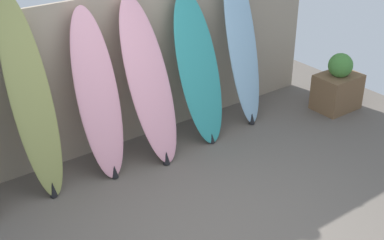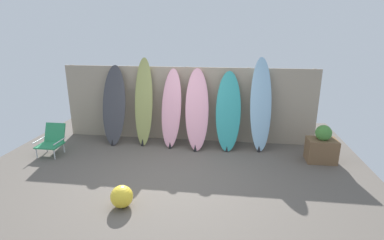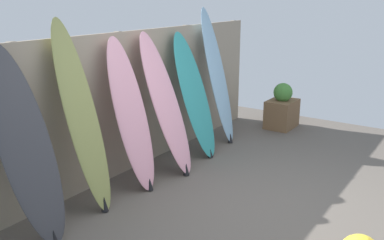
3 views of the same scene
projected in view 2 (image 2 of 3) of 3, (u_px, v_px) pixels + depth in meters
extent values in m
plane|color=#5B544C|center=(171.00, 176.00, 5.61)|extent=(7.68, 7.68, 0.00)
cube|color=gray|center=(187.00, 104.00, 7.25)|extent=(6.08, 0.04, 1.80)
cylinder|color=gray|center=(76.00, 100.00, 7.66)|extent=(0.10, 0.10, 1.80)
cylinder|color=gray|center=(130.00, 102.00, 7.47)|extent=(0.10, 0.10, 1.80)
cylinder|color=gray|center=(187.00, 104.00, 7.29)|extent=(0.10, 0.10, 1.80)
cylinder|color=gray|center=(247.00, 106.00, 7.11)|extent=(0.10, 0.10, 1.80)
cylinder|color=gray|center=(310.00, 108.00, 6.92)|extent=(0.10, 0.10, 1.80)
ellipsoid|color=#38383D|center=(114.00, 105.00, 7.09)|extent=(0.59, 0.67, 1.84)
cone|color=black|center=(112.00, 142.00, 7.07)|extent=(0.08, 0.08, 0.15)
ellipsoid|color=olive|center=(144.00, 102.00, 7.02)|extent=(0.46, 0.62, 2.02)
cone|color=black|center=(142.00, 142.00, 7.05)|extent=(0.08, 0.08, 0.17)
ellipsoid|color=pink|center=(171.00, 108.00, 6.91)|extent=(0.49, 0.62, 1.79)
cone|color=black|center=(170.00, 145.00, 6.91)|extent=(0.08, 0.08, 0.14)
ellipsoid|color=pink|center=(197.00, 109.00, 6.79)|extent=(0.60, 0.78, 1.81)
cone|color=black|center=(195.00, 148.00, 6.73)|extent=(0.08, 0.08, 0.15)
ellipsoid|color=teal|center=(228.00, 111.00, 6.74)|extent=(0.57, 0.64, 1.75)
cone|color=black|center=(227.00, 149.00, 6.72)|extent=(0.08, 0.08, 0.12)
ellipsoid|color=#8CB7D6|center=(261.00, 105.00, 6.67)|extent=(0.52, 0.64, 2.07)
cone|color=black|center=(259.00, 149.00, 6.70)|extent=(0.08, 0.08, 0.14)
cylinder|color=silver|center=(37.00, 153.00, 6.37)|extent=(0.02, 0.02, 0.22)
cylinder|color=silver|center=(54.00, 154.00, 6.32)|extent=(0.02, 0.02, 0.22)
cylinder|color=silver|center=(47.00, 147.00, 6.72)|extent=(0.02, 0.02, 0.22)
cylinder|color=silver|center=(64.00, 148.00, 6.67)|extent=(0.02, 0.02, 0.22)
cube|color=#2D8C59|center=(50.00, 145.00, 6.48)|extent=(0.48, 0.44, 0.03)
cube|color=#2D8C59|center=(55.00, 133.00, 6.65)|extent=(0.46, 0.20, 0.43)
cylinder|color=silver|center=(39.00, 140.00, 6.48)|extent=(0.02, 0.44, 0.02)
cylinder|color=silver|center=(60.00, 141.00, 6.42)|extent=(0.02, 0.44, 0.02)
cube|color=brown|center=(321.00, 150.00, 6.19)|extent=(0.58, 0.43, 0.48)
sphere|color=#468438|center=(324.00, 133.00, 6.08)|extent=(0.32, 0.32, 0.32)
sphere|color=yellow|center=(122.00, 197.00, 4.60)|extent=(0.35, 0.35, 0.35)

